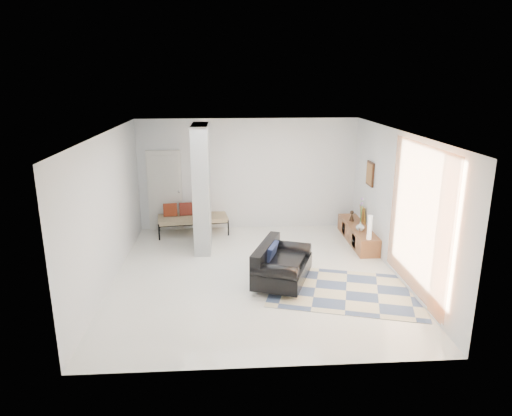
{
  "coord_description": "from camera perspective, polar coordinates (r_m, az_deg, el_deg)",
  "views": [
    {
      "loc": [
        -0.54,
        -8.29,
        3.76
      ],
      "look_at": [
        0.04,
        0.6,
        1.2
      ],
      "focal_mm": 32.0,
      "sensor_mm": 36.0,
      "label": 1
    }
  ],
  "objects": [
    {
      "name": "cylinder_lamp",
      "position": [
        10.08,
        14.02,
        -2.37
      ],
      "size": [
        0.1,
        0.1,
        0.53
      ],
      "primitive_type": "cylinder",
      "color": "silver",
      "rests_on": "media_console"
    },
    {
      "name": "floor",
      "position": [
        9.12,
        -0.01,
        -8.34
      ],
      "size": [
        6.0,
        6.0,
        0.0
      ],
      "primitive_type": "plane",
      "color": "white",
      "rests_on": "ground"
    },
    {
      "name": "wall_back",
      "position": [
        11.55,
        -0.99,
        4.21
      ],
      "size": [
        6.0,
        0.0,
        6.0
      ],
      "primitive_type": "plane",
      "rotation": [
        1.57,
        0.0,
        0.0
      ],
      "color": "silver",
      "rests_on": "ground"
    },
    {
      "name": "wall_front",
      "position": [
        5.82,
        1.93,
        -7.92
      ],
      "size": [
        6.0,
        0.0,
        6.0
      ],
      "primitive_type": "plane",
      "rotation": [
        -1.57,
        0.0,
        0.0
      ],
      "color": "silver",
      "rests_on": "ground"
    },
    {
      "name": "ceiling",
      "position": [
        8.36,
        -0.02,
        9.42
      ],
      "size": [
        6.0,
        6.0,
        0.0
      ],
      "primitive_type": "plane",
      "rotation": [
        3.14,
        0.0,
        0.0
      ],
      "color": "white",
      "rests_on": "wall_back"
    },
    {
      "name": "partition_column",
      "position": [
        10.18,
        -6.8,
        2.5
      ],
      "size": [
        0.35,
        1.2,
        2.8
      ],
      "primitive_type": "cube",
      "color": "#9A9FA1",
      "rests_on": "floor"
    },
    {
      "name": "daybed",
      "position": [
        11.45,
        -8.04,
        -1.12
      ],
      "size": [
        1.78,
        0.94,
        0.77
      ],
      "rotation": [
        0.0,
        0.0,
        0.14
      ],
      "color": "black",
      "rests_on": "floor"
    },
    {
      "name": "curtain",
      "position": [
        8.16,
        19.6,
        -1.38
      ],
      "size": [
        0.0,
        2.55,
        2.55
      ],
      "primitive_type": "plane",
      "rotation": [
        1.57,
        0.0,
        1.57
      ],
      "color": "#FB8742",
      "rests_on": "wall_right"
    },
    {
      "name": "vase",
      "position": [
        10.64,
        12.9,
        -2.25
      ],
      "size": [
        0.21,
        0.21,
        0.2
      ],
      "primitive_type": "imported",
      "rotation": [
        0.0,
        0.0,
        -0.1
      ],
      "color": "silver",
      "rests_on": "media_console"
    },
    {
      "name": "wall_art",
      "position": [
        10.72,
        14.08,
        4.18
      ],
      "size": [
        0.04,
        0.45,
        0.55
      ],
      "primitive_type": "cube",
      "color": "#3D1F10",
      "rests_on": "wall_right"
    },
    {
      "name": "loveseat",
      "position": [
        8.66,
        2.97,
        -7.11
      ],
      "size": [
        1.31,
        1.68,
        0.76
      ],
      "rotation": [
        0.0,
        0.0,
        -0.36
      ],
      "color": "silver",
      "rests_on": "floor"
    },
    {
      "name": "hallway_door",
      "position": [
        11.68,
        -11.32,
        2.13
      ],
      "size": [
        0.85,
        0.06,
        2.04
      ],
      "primitive_type": "cube",
      "color": "silver",
      "rests_on": "floor"
    },
    {
      "name": "media_console",
      "position": [
        11.04,
        12.58,
        -3.18
      ],
      "size": [
        0.45,
        2.07,
        0.8
      ],
      "color": "brown",
      "rests_on": "floor"
    },
    {
      "name": "wall_right",
      "position": [
        9.23,
        17.29,
        0.45
      ],
      "size": [
        0.0,
        6.0,
        6.0
      ],
      "primitive_type": "plane",
      "rotation": [
        1.57,
        0.0,
        -1.57
      ],
      "color": "silver",
      "rests_on": "ground"
    },
    {
      "name": "wall_left",
      "position": [
        8.9,
        -17.98,
        -0.17
      ],
      "size": [
        0.0,
        6.0,
        6.0
      ],
      "primitive_type": "plane",
      "rotation": [
        1.57,
        0.0,
        1.57
      ],
      "color": "silver",
      "rests_on": "ground"
    },
    {
      "name": "bronze_figurine",
      "position": [
        11.3,
        11.88,
        -0.96
      ],
      "size": [
        0.14,
        0.14,
        0.26
      ],
      "primitive_type": null,
      "rotation": [
        0.0,
        0.0,
        0.07
      ],
      "color": "black",
      "rests_on": "media_console"
    },
    {
      "name": "area_rug",
      "position": [
        8.62,
        11.21,
        -10.14
      ],
      "size": [
        3.11,
        2.49,
        0.01
      ],
      "primitive_type": "cube",
      "rotation": [
        0.0,
        0.0,
        -0.28
      ],
      "color": "beige",
      "rests_on": "floor"
    }
  ]
}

